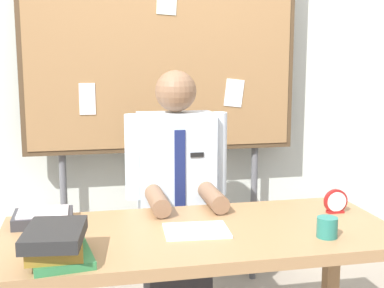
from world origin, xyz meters
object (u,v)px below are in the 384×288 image
Objects in this scene: paper_tray at (43,217)px; open_notebook at (196,231)px; book_stack at (56,244)px; desk at (200,250)px; desk_clock at (336,202)px; person at (177,211)px; coffee_mug at (327,227)px; bulletin_board at (162,52)px.

open_notebook is at bearing -21.48° from paper_tray.
book_stack is 0.47m from paper_tray.
book_stack reaches higher than desk.
desk_clock is 0.44× the size of paper_tray.
open_notebook is 2.37× the size of desk_clock.
person is at bearing 145.97° from desk_clock.
desk_clock reaches higher than paper_tray.
open_notebook is 3.15× the size of coffee_mug.
book_stack is (-0.60, -1.27, -0.70)m from bulletin_board.
book_stack is 1.21× the size of open_notebook.
person is 0.66× the size of bulletin_board.
desk is 19.59× the size of coffee_mug.
book_stack is 3.80× the size of coffee_mug.
desk_clock is (1.29, 0.34, -0.01)m from book_stack.
book_stack is at bearing -115.08° from bulletin_board.
bulletin_board is (0.00, 1.05, 0.86)m from desk.
person reaches higher than desk_clock.
desk_clock is at bearing -34.03° from person.
paper_tray is at bearing -153.11° from person.
open_notebook is 0.73m from desk_clock.
book_stack is at bearing -165.37° from desk_clock.
coffee_mug is at bearing -122.54° from desk_clock.
desk is 0.10m from open_notebook.
desk is 0.55m from coffee_mug.
desk_clock reaches higher than desk.
open_notebook is (-0.02, -0.60, 0.09)m from person.
desk is at bearing -170.96° from desk_clock.
book_stack is at bearing -126.54° from person.
book_stack is at bearing -178.51° from coffee_mug.
book_stack is at bearing -160.19° from open_notebook.
desk_clock is at bearing -53.52° from bulletin_board.
open_notebook is 1.06× the size of paper_tray.
paper_tray is (-0.08, 0.46, -0.04)m from book_stack.
bulletin_board is (0.00, 0.47, 0.85)m from person.
desk is at bearing 158.25° from coffee_mug.
bulletin_board is 1.57m from book_stack.
coffee_mug is 1.25m from paper_tray.
person is (0.00, 0.58, 0.01)m from desk.
book_stack is at bearing -159.21° from desk.
book_stack reaches higher than desk_clock.
desk_clock reaches higher than open_notebook.
person reaches higher than book_stack.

